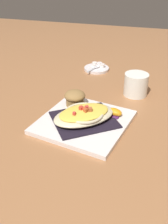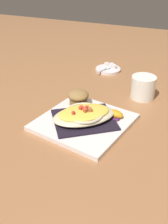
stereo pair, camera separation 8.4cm
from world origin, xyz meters
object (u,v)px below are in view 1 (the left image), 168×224
(coffee_mug, at_px, (136,86))
(creamer_cup_2, at_px, (95,64))
(muffin, at_px, (75,98))
(orange_garnish, at_px, (114,113))
(spoon, at_px, (96,67))
(creamer_cup_0, at_px, (102,66))
(creamer_saucer, at_px, (97,69))
(gratin_dish, at_px, (84,114))
(square_plate, at_px, (84,122))
(creamer_cup_1, at_px, (99,64))

(coffee_mug, height_order, creamer_cup_2, coffee_mug)
(muffin, relative_size, orange_garnish, 1.17)
(muffin, bearing_deg, spoon, 91.58)
(spoon, distance_m, creamer_cup_0, 0.03)
(orange_garnish, xyz_separation_m, creamer_saucer, (-0.15, 0.40, -0.02))
(creamer_cup_0, bearing_deg, coffee_mug, -50.28)
(gratin_dish, distance_m, muffin, 0.10)
(creamer_saucer, relative_size, creamer_cup_0, 4.71)
(gratin_dish, distance_m, orange_garnish, 0.10)
(square_plate, distance_m, creamer_saucer, 0.45)
(creamer_cup_0, bearing_deg, creamer_cup_2, 161.50)
(creamer_saucer, bearing_deg, orange_garnish, -69.33)
(square_plate, height_order, spoon, spoon)
(orange_garnish, distance_m, creamer_cup_2, 0.45)
(creamer_cup_1, bearing_deg, square_plate, -83.30)
(creamer_cup_0, bearing_deg, orange_garnish, -72.77)
(creamer_cup_1, relative_size, creamer_cup_2, 1.00)
(muffin, relative_size, creamer_cup_2, 2.98)
(square_plate, xyz_separation_m, coffee_mug, (0.13, 0.25, 0.03))
(creamer_cup_2, bearing_deg, creamer_saucer, -56.93)
(spoon, xyz_separation_m, creamer_cup_0, (0.03, 0.01, 0.00))
(square_plate, relative_size, spoon, 2.75)
(square_plate, xyz_separation_m, creamer_cup_2, (-0.08, 0.47, 0.01))
(square_plate, distance_m, orange_garnish, 0.10)
(creamer_cup_1, bearing_deg, gratin_dish, -83.30)
(spoon, bearing_deg, creamer_cup_0, 29.56)
(spoon, distance_m, creamer_cup_2, 0.03)
(muffin, relative_size, coffee_mug, 0.60)
(spoon, bearing_deg, gratin_dish, -81.57)
(square_plate, distance_m, creamer_cup_1, 0.48)
(creamer_saucer, height_order, creamer_cup_1, creamer_cup_1)
(coffee_mug, xyz_separation_m, creamer_saucer, (-0.20, 0.20, -0.03))
(creamer_saucer, bearing_deg, muffin, -88.76)
(square_plate, xyz_separation_m, gratin_dish, (0.00, -0.00, 0.03))
(spoon, height_order, creamer_cup_2, creamer_cup_2)
(muffin, relative_size, spoon, 0.75)
(coffee_mug, bearing_deg, muffin, -139.08)
(creamer_cup_2, bearing_deg, creamer_cup_1, 7.29)
(gratin_dish, xyz_separation_m, creamer_saucer, (-0.06, 0.45, -0.03))
(coffee_mug, xyz_separation_m, spoon, (-0.20, 0.19, -0.02))
(creamer_saucer, distance_m, spoon, 0.01)
(coffee_mug, xyz_separation_m, creamer_cup_0, (-0.17, 0.21, -0.02))
(coffee_mug, xyz_separation_m, creamer_cup_2, (-0.21, 0.22, -0.02))
(muffin, bearing_deg, creamer_cup_2, 93.23)
(creamer_saucer, relative_size, spoon, 1.18)
(creamer_cup_0, height_order, creamer_cup_2, same)
(spoon, height_order, creamer_cup_1, creamer_cup_1)
(creamer_saucer, relative_size, creamer_cup_1, 4.71)
(creamer_saucer, height_order, creamer_cup_2, creamer_cup_2)
(spoon, bearing_deg, square_plate, -81.58)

